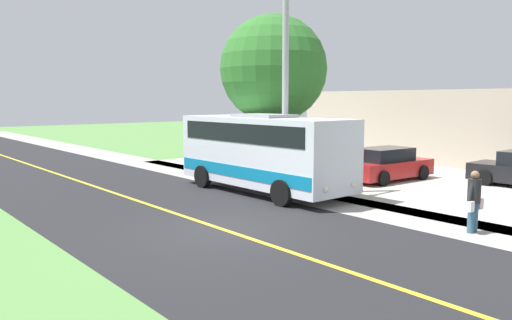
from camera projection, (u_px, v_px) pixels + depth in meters
name	position (u px, v px, depth m)	size (l,w,h in m)	color
ground_plane	(221.00, 229.00, 13.60)	(120.00, 120.00, 0.00)	#548442
road_surface	(221.00, 229.00, 13.60)	(8.00, 100.00, 0.01)	black
sidewalk	(344.00, 204.00, 16.93)	(2.40, 100.00, 0.01)	#9E9991
road_centre_line	(221.00, 229.00, 13.60)	(0.16, 100.00, 0.00)	gold
shuttle_bus_front	(264.00, 149.00, 18.91)	(2.74, 7.68, 3.01)	silver
pedestrian_with_bags	(474.00, 200.00, 13.16)	(0.72, 0.34, 1.68)	#335972
street_light_pole	(283.00, 72.00, 18.24)	(1.97, 0.24, 8.35)	#9E9EA3
parked_car_near	(386.00, 165.00, 21.82)	(4.51, 2.23, 1.45)	#A51E1E
tree_curbside	(273.00, 69.00, 22.32)	(4.86, 4.86, 7.37)	brown
commercial_building	(505.00, 126.00, 28.32)	(10.00, 21.83, 4.08)	#B7A893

